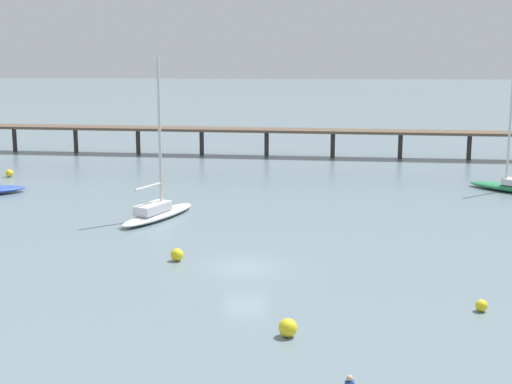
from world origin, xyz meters
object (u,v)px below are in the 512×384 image
at_px(sailboat_green, 511,185).
at_px(mooring_buoy_inner, 481,306).
at_px(mooring_buoy_mid, 288,328).
at_px(pier, 405,125).
at_px(mooring_buoy_far, 9,173).
at_px(mooring_buoy_outer, 177,255).
at_px(sailboat_white, 157,210).

bearing_deg(sailboat_green, mooring_buoy_inner, -107.92).
relative_size(mooring_buoy_mid, mooring_buoy_inner, 1.42).
xyz_separation_m(pier, sailboat_green, (6.79, -18.24, -3.16)).
relative_size(mooring_buoy_far, mooring_buoy_outer, 0.94).
height_order(pier, mooring_buoy_mid, pier).
bearing_deg(pier, mooring_buoy_outer, -115.59).
bearing_deg(pier, mooring_buoy_inner, -93.63).
relative_size(mooring_buoy_far, mooring_buoy_inner, 1.20).
distance_m(mooring_buoy_mid, mooring_buoy_outer, 13.64).
bearing_deg(mooring_buoy_outer, sailboat_green, 40.52).
relative_size(sailboat_white, sailboat_green, 1.16).
relative_size(mooring_buoy_outer, mooring_buoy_inner, 1.28).
xyz_separation_m(pier, mooring_buoy_inner, (-3.10, -48.83, -3.44)).
bearing_deg(mooring_buoy_inner, pier, 86.37).
distance_m(sailboat_green, mooring_buoy_far, 46.88).
relative_size(sailboat_white, mooring_buoy_inner, 19.60).
xyz_separation_m(pier, sailboat_white, (-22.54, -29.86, -3.04)).
xyz_separation_m(mooring_buoy_mid, mooring_buoy_inner, (9.62, 3.72, -0.13)).
bearing_deg(mooring_buoy_far, mooring_buoy_mid, -55.52).
xyz_separation_m(sailboat_white, sailboat_green, (29.34, 11.62, -0.12)).
bearing_deg(sailboat_green, mooring_buoy_outer, -139.48).
bearing_deg(sailboat_green, mooring_buoy_mid, -119.63).
bearing_deg(sailboat_green, pier, 110.43).
xyz_separation_m(pier, mooring_buoy_outer, (-19.50, -40.71, -3.36)).
height_order(pier, mooring_buoy_inner, pier).
bearing_deg(mooring_buoy_mid, mooring_buoy_far, 124.48).
relative_size(sailboat_green, mooring_buoy_outer, 13.19).
bearing_deg(mooring_buoy_mid, sailboat_green, 60.37).
distance_m(sailboat_white, sailboat_green, 31.55).
relative_size(pier, mooring_buoy_inner, 126.20).
bearing_deg(pier, sailboat_white, -127.05).
xyz_separation_m(sailboat_white, mooring_buoy_mid, (9.82, -22.69, -0.28)).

